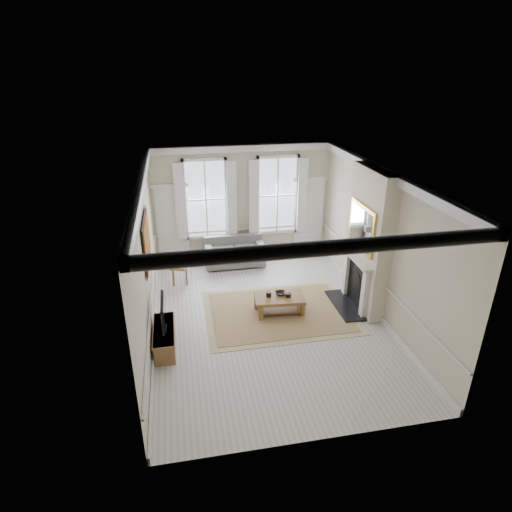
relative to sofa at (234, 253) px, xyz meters
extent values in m
plane|color=#B7B5AD|center=(0.32, -3.11, -0.35)|extent=(7.20, 7.20, 0.00)
plane|color=white|center=(0.32, -3.11, 3.05)|extent=(7.20, 7.20, 0.00)
plane|color=beige|center=(0.32, 0.49, 1.35)|extent=(5.20, 0.00, 5.20)
plane|color=beige|center=(-2.28, -3.11, 1.35)|extent=(0.00, 7.20, 7.20)
plane|color=beige|center=(2.92, -3.11, 1.35)|extent=(0.00, 7.20, 7.20)
cube|color=silver|center=(-1.73, 0.45, 0.80)|extent=(0.90, 0.08, 2.30)
cube|color=silver|center=(2.37, 0.45, 0.80)|extent=(0.90, 0.08, 2.30)
cube|color=#BC8420|center=(-2.24, -2.81, 1.70)|extent=(0.05, 1.66, 1.06)
cube|color=beige|center=(2.74, -2.91, 1.35)|extent=(0.35, 1.70, 3.38)
cube|color=black|center=(2.32, -2.91, -0.33)|extent=(0.55, 1.50, 0.05)
cube|color=silver|center=(2.52, -3.46, 0.22)|extent=(0.10, 0.18, 1.15)
cube|color=silver|center=(2.52, -2.36, 0.22)|extent=(0.10, 0.18, 1.15)
cube|color=silver|center=(2.47, -2.91, 0.95)|extent=(0.20, 1.45, 0.06)
cube|color=black|center=(2.56, -2.91, 0.20)|extent=(0.02, 0.92, 1.00)
cube|color=gold|center=(2.53, -2.91, 1.70)|extent=(0.06, 1.26, 1.06)
cube|color=slate|center=(0.00, -0.06, -0.09)|extent=(1.72, 0.84, 0.39)
cube|color=slate|center=(0.00, 0.26, 0.26)|extent=(1.72, 0.20, 0.44)
cube|color=slate|center=(-0.76, -0.06, 0.14)|extent=(0.20, 0.84, 0.30)
cube|color=slate|center=(0.76, -0.06, 0.14)|extent=(0.20, 0.84, 0.30)
cylinder|color=brown|center=(-0.74, -0.36, -0.31)|extent=(0.06, 0.06, 0.08)
cylinder|color=brown|center=(0.74, 0.24, -0.31)|extent=(0.06, 0.06, 0.08)
cube|color=brown|center=(-1.63, -0.90, 0.14)|extent=(0.53, 0.53, 0.06)
cube|color=brown|center=(-1.79, -1.06, -0.12)|extent=(0.05, 0.05, 0.46)
cube|color=brown|center=(-1.46, -1.06, -0.12)|extent=(0.05, 0.05, 0.46)
cube|color=brown|center=(-1.79, -0.74, -0.12)|extent=(0.05, 0.05, 0.46)
cube|color=brown|center=(-1.46, -0.74, -0.12)|extent=(0.05, 0.05, 0.46)
cube|color=#A07F52|center=(0.66, -2.89, -0.34)|extent=(3.50, 2.60, 0.02)
cube|color=brown|center=(0.66, -2.89, 0.05)|extent=(1.22, 0.78, 0.08)
cube|color=brown|center=(0.17, -3.13, -0.17)|extent=(0.10, 0.10, 0.36)
cube|color=brown|center=(1.14, -3.13, -0.17)|extent=(0.10, 0.10, 0.36)
cube|color=brown|center=(0.17, -2.65, -0.17)|extent=(0.10, 0.10, 0.36)
cube|color=brown|center=(1.14, -2.65, -0.17)|extent=(0.10, 0.10, 0.36)
cylinder|color=black|center=(0.41, -2.84, 0.15)|extent=(0.12, 0.12, 0.12)
cylinder|color=black|center=(0.86, -2.94, 0.13)|extent=(0.13, 0.13, 0.10)
imported|color=black|center=(0.71, -2.79, 0.12)|extent=(0.27, 0.27, 0.06)
cube|color=brown|center=(-2.02, -3.77, -0.12)|extent=(0.41, 1.27, 0.45)
cube|color=black|center=(-2.00, -3.77, 0.12)|extent=(0.08, 0.30, 0.03)
cube|color=black|center=(-2.00, -3.77, 0.51)|extent=(0.05, 0.90, 0.55)
cube|color=black|center=(-1.97, -3.77, 0.51)|extent=(0.01, 0.83, 0.49)
camera|label=1|loc=(-1.54, -11.41, 5.13)|focal=30.00mm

